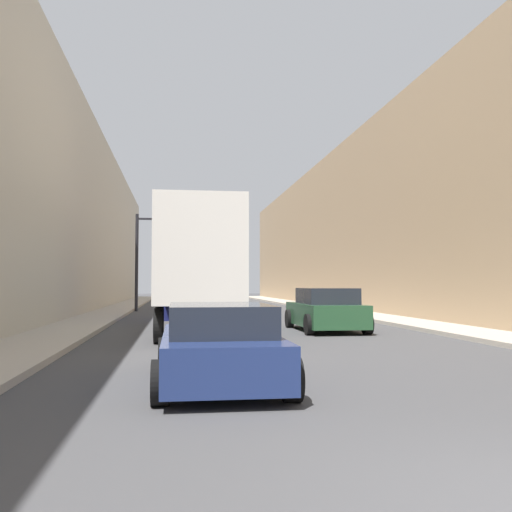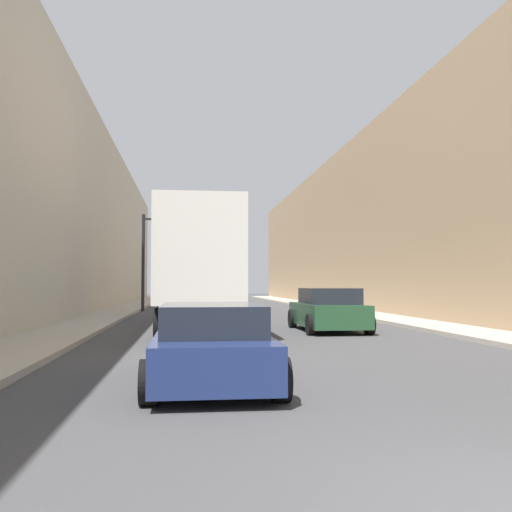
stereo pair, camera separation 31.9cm
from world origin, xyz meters
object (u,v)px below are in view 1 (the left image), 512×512
Objects in this scene: sedan_car at (219,345)px; traffic_signal_gantry at (165,242)px; semi_truck at (194,266)px; suv_car at (326,310)px.

traffic_signal_gantry is at bearing 93.15° from sedan_car.
traffic_signal_gantry reaches higher than semi_truck.
semi_truck is 5.30m from suv_car.
semi_truck is 2.95× the size of sedan_car.
traffic_signal_gantry is at bearing 110.64° from suv_car.
semi_truck is at bearing -84.49° from traffic_signal_gantry.
sedan_car is 0.72× the size of traffic_signal_gantry.
suv_car is at bearing 66.02° from sedan_car.
sedan_car is 0.99× the size of suv_car.
sedan_car is 11.40m from suv_car.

